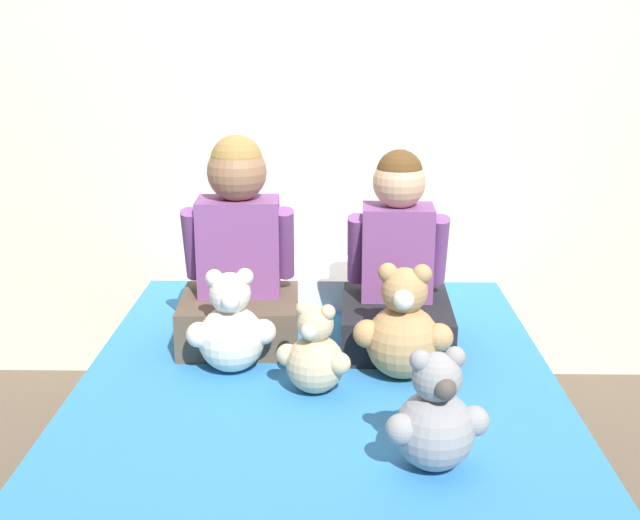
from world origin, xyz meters
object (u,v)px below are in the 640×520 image
(teddy_bear_at_foot_of_bed, at_px, (435,419))
(bed, at_px, (318,457))
(child_on_left, at_px, (239,260))
(teddy_bear_held_by_left_child, at_px, (231,328))
(child_on_right, at_px, (397,273))
(pillow_at_headboard, at_px, (322,282))
(teddy_bear_held_by_right_child, at_px, (403,330))
(teddy_bear_between_children, at_px, (315,355))

(teddy_bear_at_foot_of_bed, bearing_deg, bed, 108.80)
(child_on_left, height_order, teddy_bear_held_by_left_child, child_on_left)
(child_on_left, height_order, child_on_right, child_on_left)
(teddy_bear_held_by_left_child, relative_size, pillow_at_headboard, 0.53)
(teddy_bear_held_by_right_child, relative_size, teddy_bear_between_children, 1.31)
(bed, relative_size, teddy_bear_held_by_right_child, 5.68)
(teddy_bear_between_children, height_order, teddy_bear_at_foot_of_bed, teddy_bear_at_foot_of_bed)
(teddy_bear_held_by_right_child, xyz_separation_m, pillow_at_headboard, (-0.23, 0.67, -0.08))
(bed, bearing_deg, teddy_bear_at_foot_of_bed, -57.38)
(teddy_bear_at_foot_of_bed, bearing_deg, teddy_bear_between_children, 111.88)
(bed, relative_size, child_on_right, 3.15)
(child_on_right, distance_m, teddy_bear_at_foot_of_bed, 0.75)
(bed, distance_m, teddy_bear_between_children, 0.32)
(bed, xyz_separation_m, pillow_at_headboard, (0.00, 0.74, 0.27))
(teddy_bear_held_by_right_child, xyz_separation_m, teddy_bear_at_foot_of_bed, (0.03, -0.48, -0.02))
(teddy_bear_held_by_left_child, relative_size, teddy_bear_at_foot_of_bed, 1.06)
(child_on_right, bearing_deg, child_on_left, -177.73)
(teddy_bear_at_foot_of_bed, bearing_deg, pillow_at_headboard, 89.07)
(teddy_bear_held_by_right_child, bearing_deg, teddy_bear_between_children, -150.41)
(teddy_bear_held_by_right_child, distance_m, teddy_bear_at_foot_of_bed, 0.48)
(child_on_left, relative_size, teddy_bear_at_foot_of_bed, 2.25)
(bed, distance_m, pillow_at_headboard, 0.79)
(teddy_bear_held_by_right_child, relative_size, pillow_at_headboard, 0.58)
(bed, bearing_deg, teddy_bear_held_by_right_child, 15.82)
(teddy_bear_at_foot_of_bed, distance_m, pillow_at_headboard, 1.18)
(child_on_left, bearing_deg, teddy_bear_between_children, -59.40)
(teddy_bear_held_by_left_child, xyz_separation_m, pillow_at_headboard, (0.25, 0.64, -0.07))
(teddy_bear_held_by_left_child, bearing_deg, teddy_bear_held_by_right_child, -12.21)
(teddy_bear_held_by_left_child, bearing_deg, teddy_bear_at_foot_of_bed, -53.19)
(teddy_bear_held_by_right_child, bearing_deg, child_on_right, 96.74)
(child_on_left, relative_size, teddy_bear_held_by_left_child, 2.12)
(child_on_right, relative_size, teddy_bear_at_foot_of_bed, 2.09)
(bed, relative_size, pillow_at_headboard, 3.29)
(bed, relative_size, teddy_bear_at_foot_of_bed, 6.59)
(pillow_at_headboard, bearing_deg, teddy_bear_at_foot_of_bed, -77.11)
(child_on_left, xyz_separation_m, teddy_bear_held_by_left_child, (0.00, -0.23, -0.13))
(child_on_left, bearing_deg, teddy_bear_held_by_right_child, -31.74)
(teddy_bear_held_by_right_child, bearing_deg, teddy_bear_at_foot_of_bed, -79.17)
(teddy_bear_between_children, bearing_deg, pillow_at_headboard, 111.00)
(pillow_at_headboard, bearing_deg, child_on_left, -121.47)
(bed, height_order, child_on_right, child_on_right)
(teddy_bear_between_children, bearing_deg, teddy_bear_held_by_left_child, 172.21)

